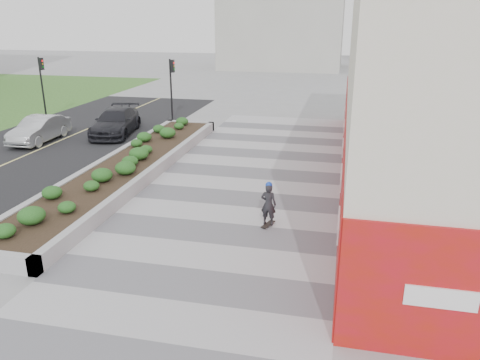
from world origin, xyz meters
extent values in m
plane|color=gray|center=(0.00, 0.00, 0.00)|extent=(160.00, 160.00, 0.00)
cube|color=#A8A8AD|center=(0.00, 3.00, 0.01)|extent=(8.00, 36.00, 0.01)
cube|color=beige|center=(7.00, 9.00, 4.00)|extent=(6.00, 24.00, 8.00)
cube|color=#B50D22|center=(4.02, 9.00, 1.50)|extent=(0.12, 24.00, 3.00)
cube|color=#9E9EA0|center=(-5.50, 15.85, 0.28)|extent=(3.00, 0.30, 0.55)
cube|color=#9E9EA0|center=(-6.85, 7.00, 0.28)|extent=(0.30, 18.00, 0.55)
cube|color=#9E9EA0|center=(-4.15, 7.00, 0.28)|extent=(0.30, 18.00, 0.55)
cube|color=#2D2116|center=(-5.50, 7.00, 0.25)|extent=(2.40, 17.40, 0.50)
cube|color=black|center=(-12.00, 7.00, 0.00)|extent=(10.00, 40.00, 0.00)
cylinder|color=black|center=(-7.30, 17.50, 2.10)|extent=(0.12, 0.12, 4.20)
cube|color=black|center=(-7.12, 17.50, 3.75)|extent=(0.18, 0.28, 0.80)
cylinder|color=black|center=(-16.50, 17.00, 2.10)|extent=(0.12, 0.12, 4.20)
cube|color=black|center=(-16.32, 17.00, 3.75)|extent=(0.18, 0.28, 0.80)
cylinder|color=#595654|center=(0.50, 3.00, 0.00)|extent=(0.44, 0.44, 0.01)
cube|color=black|center=(1.62, 2.71, 0.07)|extent=(0.43, 0.75, 0.02)
imported|color=black|center=(1.62, 2.71, 0.80)|extent=(0.56, 0.40, 1.45)
sphere|color=#153CB9|center=(1.62, 2.71, 1.48)|extent=(0.23, 0.23, 0.23)
imported|color=silver|center=(-12.96, 11.20, 0.72)|extent=(1.66, 4.40, 1.43)
imported|color=black|center=(-9.53, 13.78, 0.76)|extent=(3.02, 5.52, 1.52)
camera|label=1|loc=(3.85, -11.71, 6.75)|focal=35.00mm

